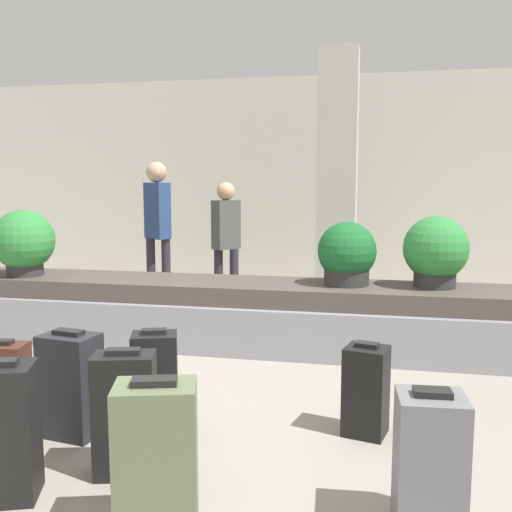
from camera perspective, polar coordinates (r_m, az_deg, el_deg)
name	(u,v)px	position (r m, az deg, el deg)	size (l,w,h in m)	color
ground_plane	(202,417)	(3.97, -5.37, -15.74)	(18.00, 18.00, 0.00)	gray
back_wall	(306,180)	(9.15, 5.02, 7.61)	(18.00, 0.06, 3.20)	beige
carousel	(256,315)	(5.48, 0.00, -5.93)	(6.41, 0.93, 0.62)	gray
pillar	(337,179)	(7.36, 8.13, 7.64)	(0.48, 0.48, 3.20)	beige
suitcase_0	(156,462)	(2.66, -9.94, -19.63)	(0.40, 0.33, 0.73)	#5B6647
suitcase_1	(430,463)	(2.81, 16.97, -19.16)	(0.32, 0.29, 0.66)	slate
suitcase_2	(366,390)	(3.68, 10.93, -13.05)	(0.30, 0.28, 0.58)	black
suitcase_3	(125,414)	(3.21, -12.97, -15.17)	(0.36, 0.28, 0.69)	black
suitcase_4	(155,382)	(3.71, -10.06, -12.27)	(0.33, 0.29, 0.65)	black
suitcase_5	(71,385)	(3.76, -18.03, -12.14)	(0.37, 0.29, 0.67)	#232328
suitcase_6	(0,385)	(4.07, -24.25, -11.68)	(0.38, 0.25, 0.57)	#472319
suitcase_7	(3,432)	(3.17, -23.99, -15.78)	(0.38, 0.34, 0.71)	black
potted_plant_0	(24,243)	(6.22, -22.21, 1.24)	(0.61, 0.61, 0.67)	#2D2D2D
potted_plant_1	(347,255)	(5.31, 9.07, 0.12)	(0.54, 0.54, 0.58)	#2D2D2D
potted_plant_2	(436,252)	(5.37, 17.53, 0.42)	(0.58, 0.58, 0.64)	#2D2D2D
traveler_0	(158,220)	(7.13, -9.82, 3.58)	(0.37, 0.32, 1.81)	#282833
traveler_1	(226,235)	(6.97, -3.01, 2.11)	(0.34, 0.36, 1.56)	#282833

